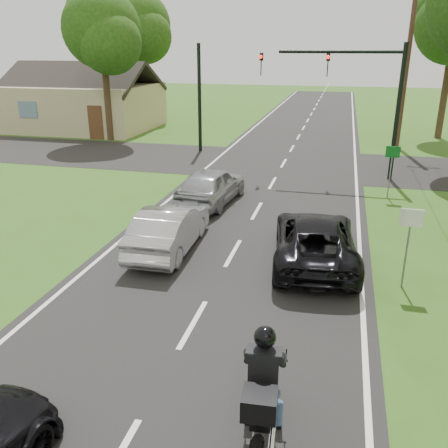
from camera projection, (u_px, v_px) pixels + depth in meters
The scene contains 15 objects.
ground at pixel (193, 324), 10.58m from camera, with size 140.00×140.00×0.00m, color #335A19.
road at pixel (265, 196), 19.67m from camera, with size 8.00×100.00×0.01m, color black.
cross_road at pixel (284, 163), 25.12m from camera, with size 60.00×7.00×0.01m, color black.
motorcycle_rider at pixel (262, 401), 7.13m from camera, with size 0.68×2.41×2.08m.
dark_suv at pixel (315, 239), 13.44m from camera, with size 2.23×4.84×1.35m, color black.
silver_sedan at pixel (169, 228), 14.23m from camera, with size 1.45×4.15×1.37m, color #BBBBC0.
silver_suv at pixel (211, 185), 18.48m from camera, with size 1.71×4.25×1.45m, color #A1A4A9.
traffic_signal at pixel (357, 87), 21.09m from camera, with size 6.38×0.44×6.00m.
signal_pole_far at pixel (200, 99), 27.06m from camera, with size 0.20×0.20×6.00m, color black.
utility_pole_far at pixel (408, 60), 27.38m from camera, with size 1.60×0.28×10.00m.
sign_white at pixel (410, 229), 11.67m from camera, with size 0.55×0.07×2.12m.
sign_green at pixel (392, 159), 18.89m from camera, with size 0.55×0.07×2.12m.
tree_left_near at pixel (104, 34), 28.91m from camera, with size 5.12×4.96×9.22m.
tree_left_far at pixel (140, 29), 38.20m from camera, with size 5.76×5.58×10.14m.
house at pixel (85, 104), 35.38m from camera, with size 10.20×8.00×4.84m.
Camera 1 is at (2.87, -8.68, 5.82)m, focal length 38.00 mm.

